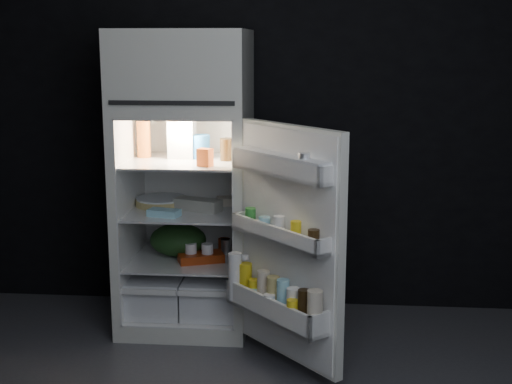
# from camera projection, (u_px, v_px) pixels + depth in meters

# --- Properties ---
(wall_back) EXTENTS (4.00, 0.00, 2.70)m
(wall_back) POSITION_uv_depth(u_px,v_px,m) (262.00, 100.00, 4.51)
(wall_back) COLOR black
(wall_back) RESTS_ON ground
(wall_front) EXTENTS (4.00, 0.00, 2.70)m
(wall_front) POSITION_uv_depth(u_px,v_px,m) (105.00, 262.00, 1.20)
(wall_front) COLOR black
(wall_front) RESTS_ON ground
(refrigerator) EXTENTS (0.76, 0.71, 1.78)m
(refrigerator) POSITION_uv_depth(u_px,v_px,m) (186.00, 171.00, 4.26)
(refrigerator) COLOR white
(refrigerator) RESTS_ON ground
(fridge_door) EXTENTS (0.63, 0.66, 1.22)m
(fridge_door) POSITION_uv_depth(u_px,v_px,m) (285.00, 249.00, 3.62)
(fridge_door) COLOR white
(fridge_door) RESTS_ON ground
(milk_jug) EXTENTS (0.15, 0.15, 0.24)m
(milk_jug) POSITION_uv_depth(u_px,v_px,m) (182.00, 138.00, 4.27)
(milk_jug) COLOR white
(milk_jug) RESTS_ON refrigerator
(mayo_jar) EXTENTS (0.13, 0.13, 0.14)m
(mayo_jar) POSITION_uv_depth(u_px,v_px,m) (201.00, 147.00, 4.25)
(mayo_jar) COLOR #2166B4
(mayo_jar) RESTS_ON refrigerator
(jam_jar) EXTENTS (0.10, 0.10, 0.13)m
(jam_jar) POSITION_uv_depth(u_px,v_px,m) (228.00, 149.00, 4.18)
(jam_jar) COLOR black
(jam_jar) RESTS_ON refrigerator
(amber_bottle) EXTENTS (0.09, 0.09, 0.22)m
(amber_bottle) POSITION_uv_depth(u_px,v_px,m) (144.00, 139.00, 4.29)
(amber_bottle) COLOR #C7611F
(amber_bottle) RESTS_ON refrigerator
(small_carton) EXTENTS (0.10, 0.08, 0.10)m
(small_carton) POSITION_uv_depth(u_px,v_px,m) (205.00, 157.00, 3.99)
(small_carton) COLOR #C94E17
(small_carton) RESTS_ON refrigerator
(egg_carton) EXTENTS (0.30, 0.20, 0.07)m
(egg_carton) POSITION_uv_depth(u_px,v_px,m) (198.00, 205.00, 4.23)
(egg_carton) COLOR gray
(egg_carton) RESTS_ON refrigerator
(pie) EXTENTS (0.41, 0.41, 0.04)m
(pie) POSITION_uv_depth(u_px,v_px,m) (162.00, 202.00, 4.37)
(pie) COLOR tan
(pie) RESTS_ON refrigerator
(flat_package) EXTENTS (0.20, 0.13, 0.04)m
(flat_package) POSITION_uv_depth(u_px,v_px,m) (164.00, 213.00, 4.10)
(flat_package) COLOR #93D2E3
(flat_package) RESTS_ON refrigerator
(wrapped_pkg) EXTENTS (0.13, 0.12, 0.05)m
(wrapped_pkg) POSITION_uv_depth(u_px,v_px,m) (226.00, 201.00, 4.38)
(wrapped_pkg) COLOR beige
(wrapped_pkg) RESTS_ON refrigerator
(produce_bag) EXTENTS (0.39, 0.34, 0.20)m
(produce_bag) POSITION_uv_depth(u_px,v_px,m) (178.00, 240.00, 4.35)
(produce_bag) COLOR #193815
(produce_bag) RESTS_ON refrigerator
(yogurt_tray) EXTENTS (0.30, 0.22, 0.05)m
(yogurt_tray) POSITION_uv_depth(u_px,v_px,m) (201.00, 257.00, 4.25)
(yogurt_tray) COLOR #932E0C
(yogurt_tray) RESTS_ON refrigerator
(small_can_red) EXTENTS (0.08, 0.08, 0.09)m
(small_can_red) POSITION_uv_depth(u_px,v_px,m) (224.00, 246.00, 4.42)
(small_can_red) COLOR #932E0C
(small_can_red) RESTS_ON refrigerator
(small_can_silver) EXTENTS (0.09, 0.09, 0.09)m
(small_can_silver) POSITION_uv_depth(u_px,v_px,m) (226.00, 246.00, 4.40)
(small_can_silver) COLOR silver
(small_can_silver) RESTS_ON refrigerator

